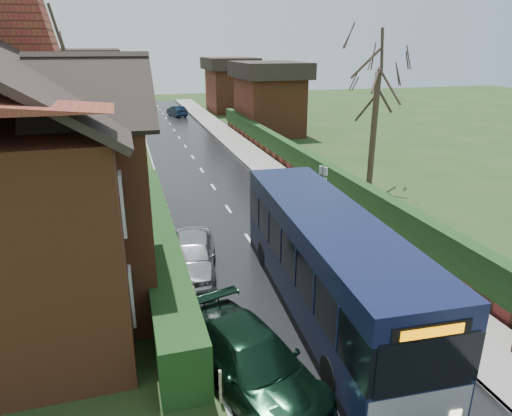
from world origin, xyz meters
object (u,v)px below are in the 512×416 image
object	(u,v)px
car_green	(253,362)
bus	(326,265)
car_silver	(192,255)
bus_stop_sign	(322,190)

from	to	relation	value
car_green	bus	bearing A→B (deg)	25.32
car_silver	bus_stop_sign	xyz separation A→B (m)	(6.02, 2.16, 1.33)
bus	bus_stop_sign	world-z (taller)	bus
bus_stop_sign	bus	bearing A→B (deg)	-131.26
car_silver	car_green	distance (m)	6.29
bus	bus_stop_sign	bearing A→B (deg)	70.66
bus	car_silver	bearing A→B (deg)	137.98
bus	car_green	size ratio (longest dim) A/B	2.19
car_silver	bus_stop_sign	size ratio (longest dim) A/B	1.36
car_silver	car_green	size ratio (longest dim) A/B	0.86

